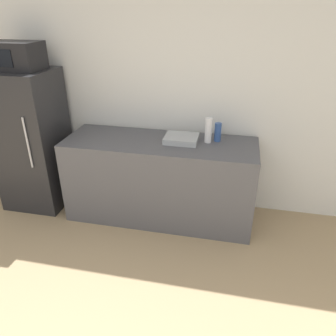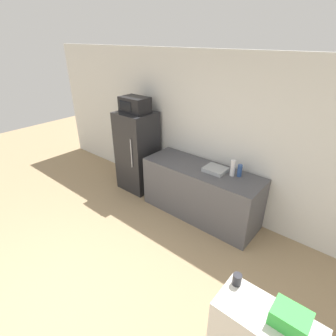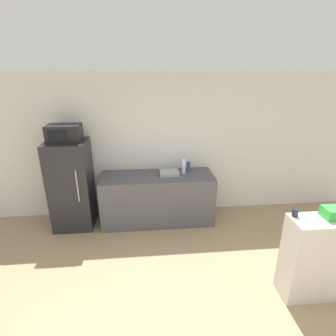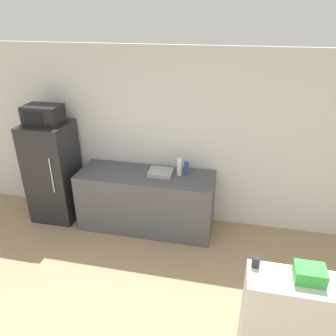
{
  "view_description": "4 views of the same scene",
  "coord_description": "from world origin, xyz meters",
  "px_view_note": "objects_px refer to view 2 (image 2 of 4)",
  "views": [
    {
      "loc": [
        0.87,
        -0.36,
        2.13
      ],
      "look_at": [
        0.35,
        2.08,
        0.88
      ],
      "focal_mm": 35.0,
      "sensor_mm": 36.0,
      "label": 1
    },
    {
      "loc": [
        2.1,
        -0.54,
        2.76
      ],
      "look_at": [
        -0.02,
        1.98,
        1.09
      ],
      "focal_mm": 28.0,
      "sensor_mm": 36.0,
      "label": 2
    },
    {
      "loc": [
        -0.07,
        -1.58,
        2.61
      ],
      "look_at": [
        0.28,
        2.12,
        1.22
      ],
      "focal_mm": 28.0,
      "sensor_mm": 36.0,
      "label": 3
    },
    {
      "loc": [
        1.34,
        -1.37,
        3.0
      ],
      "look_at": [
        0.57,
        2.18,
        1.24
      ],
      "focal_mm": 35.0,
      "sensor_mm": 36.0,
      "label": 4
    }
  ],
  "objects_px": {
    "microwave": "(135,105)",
    "basket": "(290,318)",
    "jar": "(237,279)",
    "bottle_tall": "(233,168)",
    "refrigerator": "(138,151)",
    "bottle_short": "(240,171)"
  },
  "relations": [
    {
      "from": "refrigerator",
      "to": "jar",
      "type": "xyz_separation_m",
      "value": [
        2.93,
        -1.76,
        0.33
      ]
    },
    {
      "from": "microwave",
      "to": "bottle_tall",
      "type": "bearing_deg",
      "value": 2.7
    },
    {
      "from": "refrigerator",
      "to": "bottle_short",
      "type": "height_order",
      "value": "refrigerator"
    },
    {
      "from": "bottle_tall",
      "to": "jar",
      "type": "height_order",
      "value": "jar"
    },
    {
      "from": "bottle_tall",
      "to": "basket",
      "type": "bearing_deg",
      "value": -53.86
    },
    {
      "from": "microwave",
      "to": "basket",
      "type": "bearing_deg",
      "value": -28.69
    },
    {
      "from": "microwave",
      "to": "bottle_short",
      "type": "height_order",
      "value": "microwave"
    },
    {
      "from": "basket",
      "to": "jar",
      "type": "bearing_deg",
      "value": 170.52
    },
    {
      "from": "basket",
      "to": "refrigerator",
      "type": "bearing_deg",
      "value": 151.29
    },
    {
      "from": "refrigerator",
      "to": "microwave",
      "type": "height_order",
      "value": "microwave"
    },
    {
      "from": "bottle_short",
      "to": "refrigerator",
      "type": "bearing_deg",
      "value": -176.03
    },
    {
      "from": "microwave",
      "to": "jar",
      "type": "relative_size",
      "value": 5.44
    },
    {
      "from": "refrigerator",
      "to": "basket",
      "type": "xyz_separation_m",
      "value": [
        3.35,
        -1.83,
        0.34
      ]
    },
    {
      "from": "bottle_short",
      "to": "microwave",
      "type": "bearing_deg",
      "value": -175.99
    },
    {
      "from": "jar",
      "to": "bottle_short",
      "type": "bearing_deg",
      "value": 115.29
    },
    {
      "from": "bottle_tall",
      "to": "microwave",
      "type": "bearing_deg",
      "value": -177.3
    },
    {
      "from": "bottle_tall",
      "to": "jar",
      "type": "xyz_separation_m",
      "value": [
        0.99,
        -1.86,
        0.09
      ]
    },
    {
      "from": "refrigerator",
      "to": "basket",
      "type": "height_order",
      "value": "refrigerator"
    },
    {
      "from": "microwave",
      "to": "jar",
      "type": "height_order",
      "value": "microwave"
    },
    {
      "from": "microwave",
      "to": "bottle_tall",
      "type": "relative_size",
      "value": 2.04
    },
    {
      "from": "bottle_tall",
      "to": "jar",
      "type": "relative_size",
      "value": 2.67
    },
    {
      "from": "bottle_short",
      "to": "basket",
      "type": "distance_m",
      "value": 2.38
    }
  ]
}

